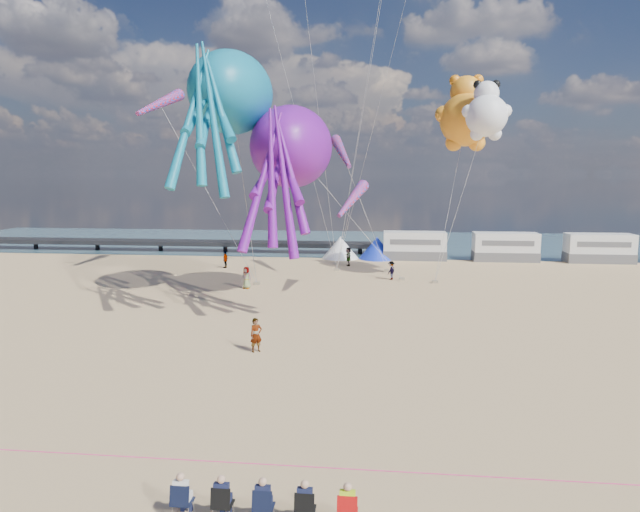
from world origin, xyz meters
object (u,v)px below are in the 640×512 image
at_px(standing_person, 256,335).
at_px(tent_white, 340,247).
at_px(beachgoer_3, 225,260).
at_px(beachgoer_2, 391,270).
at_px(motorhome_0, 414,246).
at_px(sandbag_d, 387,270).
at_px(sandbag_e, 337,269).
at_px(windsock_left, 160,104).
at_px(kite_octopus_purple, 292,147).
at_px(windsock_mid, 342,153).
at_px(kite_panda, 487,116).
at_px(beachgoer_0, 246,278).
at_px(sandbag_a, 257,283).
at_px(sandbag_c, 435,282).
at_px(kite_teddy_orange, 466,120).
at_px(motorhome_2, 599,248).
at_px(motorhome_1, 505,247).
at_px(spectator_row, 264,499).
at_px(kite_octopus_teal, 231,93).
at_px(windsock_right, 352,200).
at_px(tent_blue, 377,248).
at_px(sandbag_b, 402,279).
at_px(beachgoer_4, 348,256).

bearing_deg(standing_person, tent_white, 52.51).
bearing_deg(beachgoer_3, beachgoer_2, 84.41).
height_order(motorhome_0, sandbag_d, motorhome_0).
bearing_deg(sandbag_e, windsock_left, -165.95).
relative_size(standing_person, kite_octopus_purple, 0.14).
relative_size(sandbag_d, windsock_left, 0.07).
xyz_separation_m(standing_person, windsock_mid, (2.78, 22.50, 10.09)).
height_order(tent_white, kite_panda, kite_panda).
bearing_deg(beachgoer_0, windsock_left, 165.27).
distance_m(sandbag_a, windsock_mid, 13.61).
xyz_separation_m(sandbag_a, kite_panda, (18.38, 1.60, 13.57)).
relative_size(sandbag_a, sandbag_c, 1.00).
distance_m(kite_teddy_orange, windsock_left, 26.59).
bearing_deg(sandbag_a, sandbag_c, 8.76).
height_order(standing_person, beachgoer_3, standing_person).
bearing_deg(tent_white, kite_panda, -48.47).
height_order(standing_person, sandbag_e, standing_person).
xyz_separation_m(beachgoer_0, sandbag_c, (15.26, 3.96, -0.77)).
relative_size(motorhome_0, motorhome_2, 1.00).
bearing_deg(motorhome_1, spectator_row, -108.41).
bearing_deg(motorhome_0, kite_octopus_teal, -123.02).
bearing_deg(beachgoer_2, kite_octopus_teal, -22.37).
bearing_deg(tent_white, motorhome_1, 0.00).
bearing_deg(kite_octopus_teal, windsock_right, -3.70).
relative_size(motorhome_1, windsock_right, 1.46).
height_order(motorhome_1, sandbag_a, motorhome_1).
xyz_separation_m(motorhome_0, sandbag_a, (-13.78, -15.83, -1.39)).
bearing_deg(kite_panda, tent_blue, 118.52).
height_order(sandbag_e, kite_teddy_orange, kite_teddy_orange).
distance_m(sandbag_a, kite_octopus_teal, 15.72).
relative_size(beachgoer_2, sandbag_a, 3.24).
relative_size(sandbag_b, kite_octopus_teal, 0.04).
bearing_deg(sandbag_c, spectator_row, -102.25).
xyz_separation_m(sandbag_e, windsock_right, (1.97, -11.17, 7.11)).
height_order(beachgoer_3, beachgoer_4, beachgoer_4).
relative_size(motorhome_0, windsock_right, 1.46).
bearing_deg(beachgoer_3, windsock_mid, 84.00).
height_order(standing_person, windsock_right, windsock_right).
height_order(motorhome_2, windsock_right, windsock_right).
bearing_deg(kite_octopus_purple, standing_person, -102.39).
xyz_separation_m(standing_person, sandbag_e, (2.14, 25.50, -0.78)).
xyz_separation_m(tent_blue, kite_octopus_teal, (-10.08, -21.66, 13.50)).
bearing_deg(kite_teddy_orange, kite_octopus_purple, -124.45).
bearing_deg(motorhome_0, motorhome_1, 0.00).
xyz_separation_m(beachgoer_2, windsock_mid, (-4.42, 1.17, 10.17)).
relative_size(tent_white, kite_teddy_orange, 0.53).
xyz_separation_m(spectator_row, beachgoer_0, (-7.80, 30.41, 0.23)).
xyz_separation_m(beachgoer_4, sandbag_b, (5.09, -7.49, -0.82)).
relative_size(motorhome_2, kite_panda, 1.17).
relative_size(kite_teddy_orange, windsock_left, 1.10).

